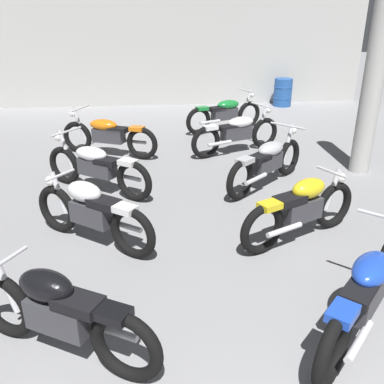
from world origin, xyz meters
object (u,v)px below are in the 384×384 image
motorcycle_right_row_2 (302,208)px  motorcycle_right_row_1 (366,292)px  support_pillar (373,85)px  motorcycle_left_row_1 (58,313)px  motorcycle_left_row_4 (108,135)px  oil_drum (283,92)px  motorcycle_right_row_3 (267,161)px  motorcycle_right_row_5 (225,113)px  motorcycle_left_row_2 (92,211)px  motorcycle_left_row_3 (96,166)px  motorcycle_right_row_4 (237,132)px

motorcycle_right_row_2 → motorcycle_right_row_1: bearing=-90.6°
support_pillar → motorcycle_left_row_1: size_ratio=1.81×
motorcycle_left_row_4 → oil_drum: motorcycle_left_row_4 is taller
support_pillar → motorcycle_right_row_3: 2.33m
motorcycle_right_row_1 → motorcycle_right_row_5: bearing=90.0°
motorcycle_left_row_4 → motorcycle_right_row_1: (2.75, -5.60, 0.00)m
motorcycle_left_row_2 → motorcycle_right_row_2: 2.71m
motorcycle_left_row_3 → motorcycle_right_row_2: 3.41m
motorcycle_left_row_2 → motorcycle_right_row_4: (2.62, 3.56, -0.01)m
motorcycle_left_row_4 → motorcycle_right_row_3: size_ratio=1.20×
motorcycle_left_row_2 → motorcycle_left_row_3: bearing=93.7°
motorcycle_right_row_3 → motorcycle_left_row_1: bearing=-127.7°
motorcycle_left_row_3 → motorcycle_right_row_5: same height
motorcycle_left_row_2 → motorcycle_left_row_3: 1.74m
motorcycle_right_row_5 → oil_drum: (2.34, 2.76, -0.03)m
motorcycle_left_row_2 → motorcycle_right_row_3: motorcycle_right_row_3 is taller
motorcycle_right_row_5 → oil_drum: size_ratio=2.40×
support_pillar → motorcycle_right_row_1: (-2.02, -4.16, -1.15)m
motorcycle_right_row_2 → motorcycle_right_row_3: 1.86m
motorcycle_right_row_1 → motorcycle_right_row_3: (0.07, 3.63, 0.00)m
support_pillar → motorcycle_right_row_4: support_pillar is taller
motorcycle_left_row_1 → oil_drum: 11.28m
motorcycle_left_row_3 → motorcycle_left_row_4: 1.91m
motorcycle_left_row_2 → motorcycle_right_row_2: same height
motorcycle_right_row_1 → motorcycle_right_row_5: 7.29m
motorcycle_left_row_3 → motorcycle_left_row_4: same height
motorcycle_left_row_2 → motorcycle_right_row_1: bearing=-36.0°
motorcycle_right_row_2 → motorcycle_right_row_3: motorcycle_right_row_3 is taller
motorcycle_left_row_3 → motorcycle_right_row_4: bearing=33.7°
motorcycle_left_row_3 → oil_drum: (5.13, 6.37, -0.03)m
motorcycle_right_row_3 → motorcycle_right_row_5: size_ratio=0.83×
motorcycle_right_row_2 → motorcycle_right_row_4: (-0.08, 3.74, -0.01)m
support_pillar → motorcycle_right_row_2: 3.33m
motorcycle_right_row_1 → motorcycle_right_row_3: size_ratio=0.97×
motorcycle_left_row_2 → motorcycle_right_row_4: bearing=53.7°
motorcycle_left_row_2 → motorcycle_right_row_4: motorcycle_right_row_4 is taller
motorcycle_left_row_1 → motorcycle_right_row_5: size_ratio=0.87×
motorcycle_left_row_2 → oil_drum: size_ratio=1.92×
oil_drum → motorcycle_right_row_2: bearing=-105.6°
motorcycle_right_row_3 → motorcycle_left_row_2: bearing=-148.7°
motorcycle_left_row_2 → oil_drum: 9.53m
support_pillar → motorcycle_left_row_2: bearing=-154.8°
support_pillar → motorcycle_right_row_5: size_ratio=1.57×
support_pillar → motorcycle_right_row_5: support_pillar is taller
oil_drum → motorcycle_right_row_5: bearing=-130.2°
motorcycle_right_row_4 → oil_drum: motorcycle_right_row_4 is taller
motorcycle_right_row_3 → motorcycle_left_row_3: bearing=178.8°
motorcycle_left_row_1 → motorcycle_left_row_3: bearing=90.8°
motorcycle_left_row_3 → motorcycle_right_row_1: size_ratio=1.12×
motorcycle_left_row_3 → motorcycle_left_row_1: bearing=-89.2°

